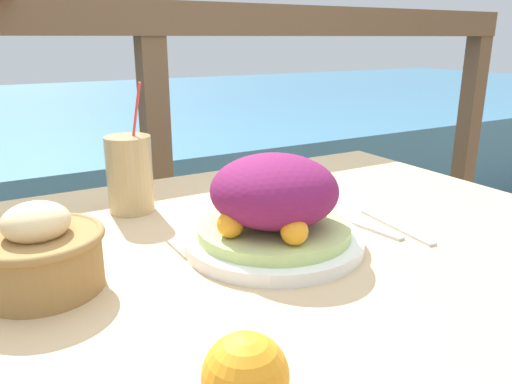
% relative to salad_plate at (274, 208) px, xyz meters
% --- Properties ---
extents(patio_table, '(1.05, 0.87, 0.71)m').
position_rel_salad_plate_xyz_m(patio_table, '(0.06, 0.03, -0.16)').
color(patio_table, tan).
rests_on(patio_table, ground_plane).
extents(railing_fence, '(2.80, 0.08, 1.13)m').
position_rel_salad_plate_xyz_m(railing_fence, '(0.06, 0.74, 0.06)').
color(railing_fence, brown).
rests_on(railing_fence, ground_plane).
extents(sea_backdrop, '(12.00, 4.00, 0.56)m').
position_rel_salad_plate_xyz_m(sea_backdrop, '(0.06, 3.24, -0.50)').
color(sea_backdrop, teal).
rests_on(sea_backdrop, ground_plane).
extents(salad_plate, '(0.28, 0.28, 0.15)m').
position_rel_salad_plate_xyz_m(salad_plate, '(0.00, 0.00, 0.00)').
color(salad_plate, white).
rests_on(salad_plate, patio_table).
extents(drink_glass, '(0.09, 0.09, 0.24)m').
position_rel_salad_plate_xyz_m(drink_glass, '(-0.14, 0.28, 0.01)').
color(drink_glass, tan).
rests_on(drink_glass, patio_table).
extents(bread_basket, '(0.17, 0.17, 0.12)m').
position_rel_salad_plate_xyz_m(bread_basket, '(-0.34, 0.04, -0.01)').
color(bread_basket, olive).
rests_on(bread_basket, patio_table).
extents(fork, '(0.04, 0.18, 0.00)m').
position_rel_salad_plate_xyz_m(fork, '(0.18, 0.00, -0.06)').
color(fork, silver).
rests_on(fork, patio_table).
extents(knife, '(0.03, 0.18, 0.00)m').
position_rel_salad_plate_xyz_m(knife, '(0.23, -0.04, -0.06)').
color(knife, silver).
rests_on(knife, patio_table).
extents(orange_near_basket, '(0.08, 0.08, 0.08)m').
position_rel_salad_plate_xyz_m(orange_near_basket, '(-0.22, -0.30, -0.03)').
color(orange_near_basket, orange).
rests_on(orange_near_basket, patio_table).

